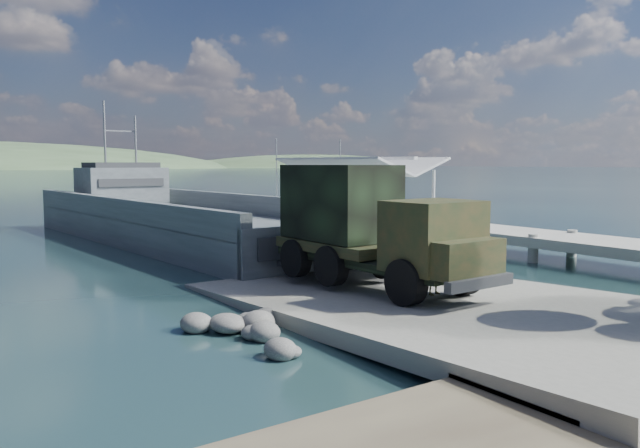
{
  "coord_description": "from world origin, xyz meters",
  "views": [
    {
      "loc": [
        -14.4,
        -14.81,
        4.84
      ],
      "look_at": [
        0.09,
        6.0,
        2.36
      ],
      "focal_mm": 35.0,
      "sensor_mm": 36.0,
      "label": 1
    }
  ],
  "objects": [
    {
      "name": "ground",
      "position": [
        0.0,
        0.0,
        0.0
      ],
      "size": [
        1400.0,
        1400.0,
        0.0
      ],
      "primitive_type": "plane",
      "color": "#162C37",
      "rests_on": "ground"
    },
    {
      "name": "boat_ramp",
      "position": [
        0.0,
        -1.0,
        0.25
      ],
      "size": [
        10.0,
        18.0,
        0.5
      ],
      "primitive_type": "cube",
      "color": "gray",
      "rests_on": "ground"
    },
    {
      "name": "shoreline_rocks",
      "position": [
        -6.2,
        0.5,
        0.0
      ],
      "size": [
        3.2,
        5.6,
        0.9
      ],
      "primitive_type": null,
      "color": "#52524F",
      "rests_on": "ground"
    },
    {
      "name": "pier",
      "position": [
        13.0,
        18.77,
        1.6
      ],
      "size": [
        6.4,
        44.0,
        6.1
      ],
      "color": "#9B9A91",
      "rests_on": "ground"
    },
    {
      "name": "landing_craft",
      "position": [
        0.52,
        21.66,
        0.82
      ],
      "size": [
        10.4,
        34.31,
        10.07
      ],
      "rotation": [
        0.0,
        0.0,
        0.06
      ],
      "color": "#454D51",
      "rests_on": "ground"
    },
    {
      "name": "military_truck",
      "position": [
        -0.35,
        2.36,
        2.63
      ],
      "size": [
        3.24,
        9.3,
        4.27
      ],
      "rotation": [
        0.0,
        0.0,
        0.03
      ],
      "color": "black",
      "rests_on": "boat_ramp"
    },
    {
      "name": "soldier",
      "position": [
        -1.01,
        -1.62,
        1.33
      ],
      "size": [
        0.67,
        0.51,
        1.66
      ],
      "primitive_type": "imported",
      "rotation": [
        0.0,
        0.0,
        0.2
      ],
      "color": "#1F2F1A",
      "rests_on": "boat_ramp"
    },
    {
      "name": "sailboat_near",
      "position": [
        19.75,
        30.93,
        0.38
      ],
      "size": [
        2.61,
        6.1,
        7.19
      ],
      "rotation": [
        0.0,
        0.0,
        -0.16
      ],
      "color": "silver",
      "rests_on": "ground"
    },
    {
      "name": "sailboat_far",
      "position": [
        18.23,
        39.6,
        0.4
      ],
      "size": [
        2.83,
        6.44,
        7.58
      ],
      "rotation": [
        0.0,
        0.0,
        0.17
      ],
      "color": "silver",
      "rests_on": "ground"
    }
  ]
}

